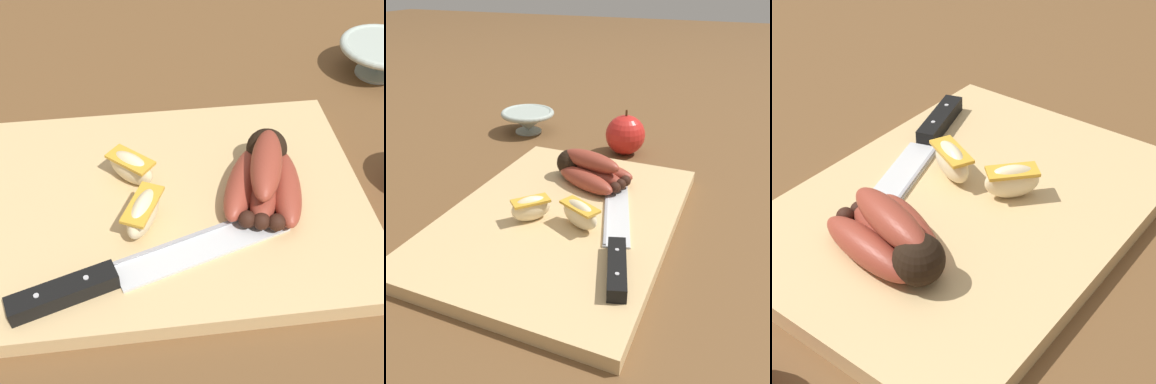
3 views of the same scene
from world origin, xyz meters
TOP-DOWN VIEW (x-y plane):
  - ground_plane at (0.00, 0.00)m, footprint 6.00×6.00m
  - cutting_board at (0.01, -0.01)m, footprint 0.44×0.32m
  - banana_bunch at (0.12, -0.01)m, footprint 0.11×0.14m
  - chefs_knife at (-0.05, -0.11)m, footprint 0.28×0.11m
  - apple_wedge_near at (-0.02, -0.05)m, footprint 0.05×0.07m
  - apple_wedge_middle at (-0.03, 0.02)m, footprint 0.06×0.06m
  - ceramic_bowl at (0.34, 0.23)m, footprint 0.12×0.12m

SIDE VIEW (x-z plane):
  - ground_plane at x=0.00m, z-range 0.00..0.00m
  - cutting_board at x=0.01m, z-range 0.00..0.02m
  - chefs_knife at x=-0.05m, z-range 0.02..0.04m
  - ceramic_bowl at x=0.34m, z-range 0.00..0.06m
  - apple_wedge_middle at x=-0.03m, z-range 0.02..0.06m
  - apple_wedge_near at x=-0.02m, z-range 0.02..0.06m
  - banana_bunch at x=0.12m, z-range 0.01..0.07m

